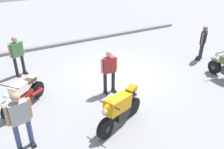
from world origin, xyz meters
name	(u,v)px	position (x,y,z in m)	size (l,w,h in m)	color
ground_plane	(119,74)	(0.00, 0.00, 0.00)	(40.00, 40.00, 0.00)	gray
curb_edge	(79,41)	(0.00, 4.60, 0.07)	(14.00, 0.30, 0.15)	gray
motorcycle_cream_vintage	(24,94)	(-3.97, -0.56, 0.49)	(1.60, 1.37, 1.07)	black
motorcycle_orange_sportbike	(120,108)	(-1.69, -2.88, 0.59)	(1.87, 1.01, 1.14)	black
person_in_green_shirt	(17,53)	(-3.69, 1.97, 0.97)	(0.64, 0.45, 1.69)	#262628
person_in_black_shirt	(203,41)	(4.24, -0.61, 0.93)	(0.59, 0.48, 1.64)	#262628
person_in_red_shirt	(109,69)	(-1.06, -1.09, 0.94)	(0.64, 0.33, 1.65)	#262628
person_in_gray_shirt	(20,118)	(-4.33, -2.46, 0.96)	(0.66, 0.37, 1.69)	#384772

